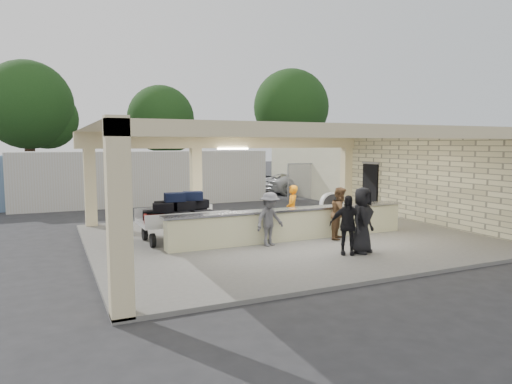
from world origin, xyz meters
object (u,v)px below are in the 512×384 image
luggage_cart (179,215)px  passenger_c (270,219)px  car_white_a (297,183)px  car_white_b (335,178)px  drum_fan (332,204)px  passenger_d (362,220)px  baggage_handler (292,209)px  passenger_a (340,213)px  passenger_b (347,225)px  car_dark (249,180)px  baggage_counter (293,224)px  container_white (145,178)px

luggage_cart → passenger_c: bearing=-39.5°
car_white_a → car_white_b: size_ratio=1.07×
drum_fan → passenger_d: passenger_d is taller
baggage_handler → passenger_d: bearing=32.3°
passenger_a → passenger_d: 1.84m
drum_fan → passenger_c: bearing=-130.0°
passenger_b → passenger_d: bearing=29.3°
baggage_handler → car_dark: size_ratio=0.37×
baggage_counter → passenger_a: 1.54m
baggage_handler → passenger_b: size_ratio=0.99×
drum_fan → car_dark: bearing=94.2°
drum_fan → car_dark: 12.38m
passenger_d → baggage_counter: bearing=84.7°
passenger_d → passenger_c: bearing=110.6°
passenger_d → car_white_a: bearing=40.4°
baggage_counter → passenger_d: bearing=-69.3°
drum_fan → baggage_counter: bearing=-127.0°
passenger_b → container_white: (-2.76, 13.58, 0.45)m
passenger_c → car_white_b: 19.31m
container_white → car_white_b: bearing=13.3°
drum_fan → passenger_c: 5.68m
baggage_handler → passenger_a: size_ratio=0.97×
luggage_cart → baggage_handler: baggage_handler is taller
car_white_b → container_white: 14.08m
car_dark → car_white_a: bearing=-133.0°
passenger_d → car_white_a: 16.37m
luggage_cart → passenger_b: size_ratio=1.60×
passenger_c → car_white_b: (12.42, 14.79, -0.22)m
passenger_a → container_white: container_white is taller
car_white_b → passenger_d: bearing=130.4°
luggage_cart → passenger_b: 5.12m
drum_fan → container_white: 10.17m
baggage_counter → passenger_a: bearing=-21.7°
luggage_cart → passenger_a: passenger_a is taller
car_dark → baggage_handler: bearing=167.8°
passenger_c → car_white_a: (8.46, 13.18, -0.24)m
car_white_a → car_white_b: bearing=-76.1°
drum_fan → car_dark: (1.76, 12.25, 0.07)m
luggage_cart → baggage_handler: (3.82, -0.26, -0.01)m
passenger_c → car_white_b: passenger_c is taller
car_white_a → car_white_b: 4.27m
car_white_a → passenger_b: bearing=146.6°
drum_fan → car_white_b: (7.92, 11.32, 0.01)m
passenger_c → car_white_a: size_ratio=0.35×
luggage_cart → passenger_c: size_ratio=1.63×
car_dark → passenger_b: bearing=170.6°
baggage_counter → container_white: container_white is taller
car_white_a → car_white_b: car_white_b is taller
luggage_cart → car_white_b: luggage_cart is taller
drum_fan → passenger_c: passenger_c is taller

